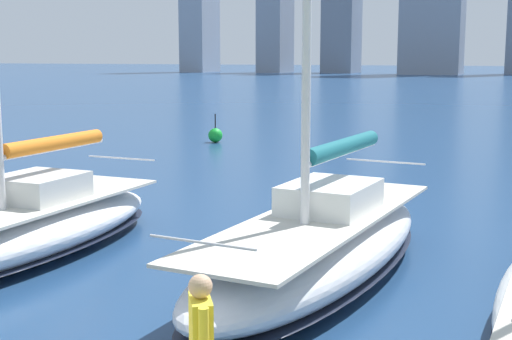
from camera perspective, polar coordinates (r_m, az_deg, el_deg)
sailboat_teal at (r=13.52m, az=5.10°, el=-5.83°), size 3.30×9.31×13.24m
sailboat_orange at (r=15.95m, az=-17.96°, el=-4.12°), size 2.78×8.24×13.10m
channel_buoy at (r=34.97m, az=-3.27°, el=2.80°), size 0.70×0.70×1.40m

